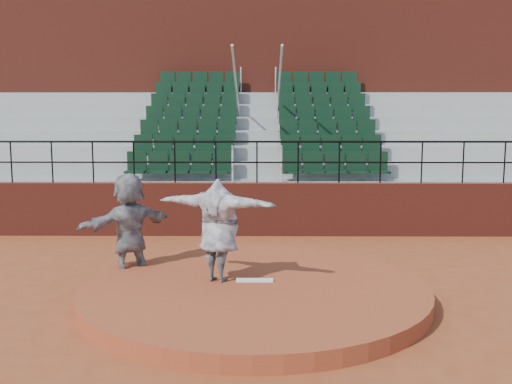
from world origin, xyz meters
The scene contains 9 objects.
ground centered at (0.00, 0.00, 0.00)m, with size 90.00×90.00×0.00m, color brown.
pitchers_mound centered at (0.00, 0.00, 0.12)m, with size 5.50×5.50×0.25m, color #9A4022.
pitching_rubber centered at (0.00, 0.15, 0.27)m, with size 0.60×0.15×0.03m, color white.
boundary_wall centered at (0.00, 5.00, 0.65)m, with size 24.00×0.30×1.30m, color maroon.
wall_railing centered at (0.00, 5.00, 2.03)m, with size 24.04×0.05×1.03m.
seating_deck centered at (0.00, 8.65, 1.43)m, with size 24.00×5.97×4.63m.
press_box_facade centered at (0.00, 12.60, 3.55)m, with size 24.00×3.00×7.10m, color maroon.
pitcher centered at (-0.58, 0.19, 1.08)m, with size 2.05×0.56×1.67m, color black.
fielder centered at (-2.23, 1.07, 0.96)m, with size 1.79×0.57×1.93m, color black.
Camera 1 is at (0.10, -8.81, 2.89)m, focal length 40.00 mm.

